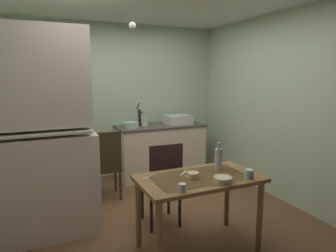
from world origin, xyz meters
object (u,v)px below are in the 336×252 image
object	(u,v)px
mixing_bowl_counter	(131,125)
mug_tall	(249,174)
hutch_cabinet	(42,142)
sink_basin	(178,119)
serving_bowl_wide	(193,175)
hand_pump	(139,116)
chair_far_side	(163,183)
glass_bottle	(218,159)
chair_by_counter	(106,164)
dining_table	(199,187)

from	to	relation	value
mixing_bowl_counter	mug_tall	size ratio (longest dim) A/B	2.67
hutch_cabinet	mixing_bowl_counter	distance (m)	1.84
sink_basin	serving_bowl_wide	xyz separation A→B (m)	(-0.90, -2.22, -0.18)
hutch_cabinet	mixing_bowl_counter	size ratio (longest dim) A/B	9.37
hutch_cabinet	hand_pump	size ratio (longest dim) A/B	5.64
sink_basin	chair_far_side	bearing A→B (deg)	-120.49
mixing_bowl_counter	serving_bowl_wide	size ratio (longest dim) A/B	2.02
mixing_bowl_counter	chair_far_side	size ratio (longest dim) A/B	0.24
chair_far_side	glass_bottle	size ratio (longest dim) A/B	3.39
chair_by_counter	hand_pump	bearing A→B (deg)	44.61
hand_pump	sink_basin	bearing A→B (deg)	-3.79
hutch_cabinet	hand_pump	world-z (taller)	hutch_cabinet
chair_far_side	glass_bottle	world-z (taller)	glass_bottle
hutch_cabinet	mug_tall	distance (m)	2.12
hutch_cabinet	serving_bowl_wide	bearing A→B (deg)	-35.39
mixing_bowl_counter	mug_tall	distance (m)	2.44
chair_far_side	mixing_bowl_counter	bearing A→B (deg)	85.46
chair_by_counter	mixing_bowl_counter	bearing A→B (deg)	48.10
hand_pump	serving_bowl_wide	xyz separation A→B (m)	(-0.22, -2.27, -0.27)
mug_tall	dining_table	bearing A→B (deg)	150.59
dining_table	mug_tall	bearing A→B (deg)	-29.41
hutch_cabinet	serving_bowl_wide	size ratio (longest dim) A/B	18.94
mixing_bowl_counter	sink_basin	bearing A→B (deg)	3.36
dining_table	chair_by_counter	distance (m)	1.66
glass_bottle	dining_table	bearing A→B (deg)	-158.77
mug_tall	chair_far_side	bearing A→B (deg)	125.35
dining_table	chair_far_side	world-z (taller)	chair_far_side
hutch_cabinet	glass_bottle	world-z (taller)	hutch_cabinet
mixing_bowl_counter	chair_far_side	xyz separation A→B (m)	(-0.13, -1.61, -0.41)
dining_table	glass_bottle	world-z (taller)	glass_bottle
mixing_bowl_counter	chair_by_counter	world-z (taller)	chair_by_counter
mixing_bowl_counter	mug_tall	world-z (taller)	mixing_bowl_counter
sink_basin	glass_bottle	xyz separation A→B (m)	(-0.54, -2.11, -0.09)
serving_bowl_wide	hand_pump	bearing A→B (deg)	84.45
chair_far_side	mug_tall	world-z (taller)	chair_far_side
sink_basin	dining_table	world-z (taller)	sink_basin
chair_by_counter	mug_tall	world-z (taller)	chair_by_counter
hutch_cabinet	chair_by_counter	xyz separation A→B (m)	(0.79, 0.64, -0.53)
hutch_cabinet	mug_tall	world-z (taller)	hutch_cabinet
hutch_cabinet	chair_far_side	bearing A→B (deg)	-16.33
sink_basin	chair_far_side	distance (m)	1.98
serving_bowl_wide	mug_tall	world-z (taller)	mug_tall
serving_bowl_wide	glass_bottle	size ratio (longest dim) A/B	0.40
mixing_bowl_counter	mug_tall	bearing A→B (deg)	-79.84
hutch_cabinet	mug_tall	bearing A→B (deg)	-32.80
mixing_bowl_counter	hand_pump	bearing A→B (deg)	29.47
sink_basin	hand_pump	bearing A→B (deg)	176.21
sink_basin	mixing_bowl_counter	world-z (taller)	sink_basin
sink_basin	hutch_cabinet	bearing A→B (deg)	-149.22
hutch_cabinet	serving_bowl_wide	world-z (taller)	hutch_cabinet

